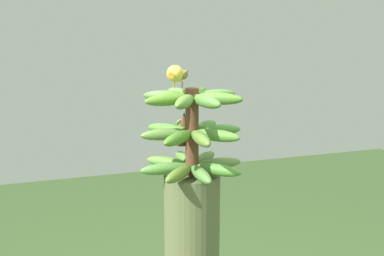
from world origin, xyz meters
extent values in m
cylinder|color=brown|center=(0.00, 0.00, 1.42)|extent=(0.04, 0.04, 0.28)
ellipsoid|color=#5A7A2A|center=(0.06, 0.06, 1.31)|extent=(0.14, 0.14, 0.04)
ellipsoid|color=#507D3B|center=(0.00, 0.09, 1.31)|extent=(0.04, 0.16, 0.04)
ellipsoid|color=#518B36|center=(-0.06, 0.06, 1.31)|extent=(0.14, 0.14, 0.04)
ellipsoid|color=#5C7F38|center=(-0.09, 0.00, 1.31)|extent=(0.16, 0.04, 0.04)
ellipsoid|color=#567B3A|center=(-0.06, -0.06, 1.31)|extent=(0.14, 0.14, 0.04)
ellipsoid|color=#568534|center=(0.00, -0.09, 1.31)|extent=(0.04, 0.16, 0.04)
ellipsoid|color=#5B8936|center=(0.06, -0.06, 1.31)|extent=(0.14, 0.14, 0.04)
ellipsoid|color=#558C3D|center=(0.09, 0.00, 1.31)|extent=(0.16, 0.04, 0.04)
ellipsoid|color=#4E8A32|center=(0.06, -0.06, 1.42)|extent=(0.14, 0.14, 0.04)
ellipsoid|color=#5A7E3A|center=(0.09, 0.00, 1.42)|extent=(0.16, 0.04, 0.04)
ellipsoid|color=#4B8428|center=(0.06, 0.06, 1.42)|extent=(0.14, 0.14, 0.04)
ellipsoid|color=#597B30|center=(0.00, 0.09, 1.42)|extent=(0.04, 0.16, 0.04)
ellipsoid|color=#528532|center=(-0.06, 0.06, 1.42)|extent=(0.14, 0.14, 0.04)
ellipsoid|color=#4C8B38|center=(-0.09, 0.00, 1.42)|extent=(0.16, 0.04, 0.04)
ellipsoid|color=#548E39|center=(-0.06, -0.06, 1.42)|extent=(0.14, 0.14, 0.04)
ellipsoid|color=#5B7B3B|center=(0.00, -0.09, 1.42)|extent=(0.04, 0.16, 0.04)
ellipsoid|color=#4D7E2C|center=(-0.07, 0.04, 1.54)|extent=(0.15, 0.12, 0.04)
ellipsoid|color=#4E8433|center=(-0.08, -0.02, 1.54)|extent=(0.16, 0.07, 0.04)
ellipsoid|color=#538334|center=(-0.04, -0.07, 1.54)|extent=(0.12, 0.15, 0.04)
ellipsoid|color=olive|center=(0.02, -0.08, 1.54)|extent=(0.07, 0.16, 0.04)
ellipsoid|color=#557C3B|center=(0.07, -0.04, 1.54)|extent=(0.15, 0.12, 0.04)
ellipsoid|color=#548729|center=(0.08, 0.02, 1.54)|extent=(0.16, 0.07, 0.04)
ellipsoid|color=#5B8734|center=(0.04, 0.07, 1.54)|extent=(0.12, 0.15, 0.04)
ellipsoid|color=#4D7A35|center=(-0.02, 0.08, 1.54)|extent=(0.07, 0.16, 0.04)
cone|color=brown|center=(0.01, -0.05, 1.45)|extent=(0.04, 0.04, 0.06)
cone|color=brown|center=(0.02, -0.04, 1.40)|extent=(0.04, 0.04, 0.06)
cylinder|color=#C68933|center=(0.05, -0.03, 1.57)|extent=(0.01, 0.00, 0.02)
cylinder|color=#C68933|center=(0.03, -0.02, 1.57)|extent=(0.00, 0.00, 0.02)
ellipsoid|color=gold|center=(0.04, -0.02, 1.60)|extent=(0.08, 0.10, 0.04)
ellipsoid|color=brown|center=(0.06, -0.04, 1.60)|extent=(0.04, 0.06, 0.02)
ellipsoid|color=brown|center=(0.02, -0.02, 1.60)|extent=(0.04, 0.06, 0.02)
cube|color=brown|center=(0.01, -0.08, 1.61)|extent=(0.05, 0.06, 0.01)
sphere|color=gold|center=(0.06, 0.01, 1.61)|extent=(0.05, 0.05, 0.05)
sphere|color=black|center=(0.04, 0.03, 1.62)|extent=(0.01, 0.01, 0.01)
cone|color=orange|center=(0.07, 0.04, 1.61)|extent=(0.03, 0.03, 0.02)
camera|label=1|loc=(0.46, 1.43, 1.78)|focal=45.89mm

